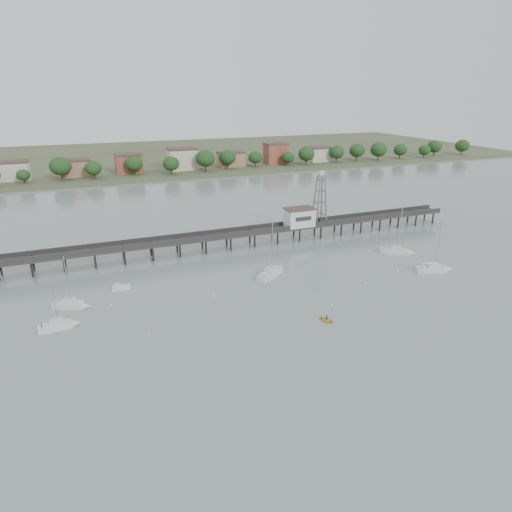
{
  "coord_description": "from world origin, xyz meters",
  "views": [
    {
      "loc": [
        -30.13,
        -46.02,
        40.64
      ],
      "look_at": [
        4.48,
        42.0,
        4.0
      ],
      "focal_mm": 30.0,
      "sensor_mm": 36.0,
      "label": 1
    }
  ],
  "objects_px": {
    "white_tender": "(121,288)",
    "sailboat_d": "(438,269)",
    "sailboat_c": "(274,272)",
    "sailboat_a": "(62,325)",
    "sailboat_b": "(75,305)",
    "sailboat_e": "(401,252)",
    "lattice_tower": "(320,200)",
    "pier": "(216,237)",
    "yellow_dinghy": "(326,321)"
  },
  "relations": [
    {
      "from": "white_tender",
      "to": "sailboat_d",
      "type": "bearing_deg",
      "value": -6.99
    },
    {
      "from": "sailboat_d",
      "to": "sailboat_c",
      "type": "relative_size",
      "value": 0.92
    },
    {
      "from": "sailboat_d",
      "to": "sailboat_a",
      "type": "distance_m",
      "value": 83.51
    },
    {
      "from": "sailboat_b",
      "to": "sailboat_e",
      "type": "bearing_deg",
      "value": 24.92
    },
    {
      "from": "sailboat_b",
      "to": "white_tender",
      "type": "xyz_separation_m",
      "value": [
        9.34,
        5.44,
        -0.19
      ]
    },
    {
      "from": "lattice_tower",
      "to": "sailboat_d",
      "type": "relative_size",
      "value": 1.14
    },
    {
      "from": "sailboat_a",
      "to": "pier",
      "type": "bearing_deg",
      "value": 34.24
    },
    {
      "from": "sailboat_a",
      "to": "white_tender",
      "type": "distance_m",
      "value": 17.33
    },
    {
      "from": "sailboat_d",
      "to": "sailboat_e",
      "type": "relative_size",
      "value": 0.99
    },
    {
      "from": "lattice_tower",
      "to": "yellow_dinghy",
      "type": "bearing_deg",
      "value": -117.4
    },
    {
      "from": "pier",
      "to": "sailboat_a",
      "type": "xyz_separation_m",
      "value": [
        -38.13,
        -29.54,
        -3.14
      ]
    },
    {
      "from": "sailboat_a",
      "to": "yellow_dinghy",
      "type": "distance_m",
      "value": 48.84
    },
    {
      "from": "pier",
      "to": "lattice_tower",
      "type": "height_order",
      "value": "lattice_tower"
    },
    {
      "from": "sailboat_d",
      "to": "sailboat_a",
      "type": "xyz_separation_m",
      "value": [
        -83.39,
        4.39,
        0.01
      ]
    },
    {
      "from": "pier",
      "to": "sailboat_c",
      "type": "distance_m",
      "value": 22.66
    },
    {
      "from": "sailboat_d",
      "to": "sailboat_e",
      "type": "xyz_separation_m",
      "value": [
        -0.55,
        12.84,
        -0.0
      ]
    },
    {
      "from": "lattice_tower",
      "to": "sailboat_c",
      "type": "bearing_deg",
      "value": -138.32
    },
    {
      "from": "lattice_tower",
      "to": "sailboat_d",
      "type": "xyz_separation_m",
      "value": [
        13.76,
        -33.93,
        -10.46
      ]
    },
    {
      "from": "sailboat_a",
      "to": "yellow_dinghy",
      "type": "height_order",
      "value": "sailboat_a"
    },
    {
      "from": "sailboat_c",
      "to": "white_tender",
      "type": "distance_m",
      "value": 34.93
    },
    {
      "from": "lattice_tower",
      "to": "white_tender",
      "type": "height_order",
      "value": "lattice_tower"
    },
    {
      "from": "sailboat_c",
      "to": "white_tender",
      "type": "xyz_separation_m",
      "value": [
        -34.64,
        4.49,
        -0.17
      ]
    },
    {
      "from": "sailboat_c",
      "to": "white_tender",
      "type": "relative_size",
      "value": 3.68
    },
    {
      "from": "pier",
      "to": "sailboat_d",
      "type": "bearing_deg",
      "value": -36.86
    },
    {
      "from": "pier",
      "to": "lattice_tower",
      "type": "xyz_separation_m",
      "value": [
        31.5,
        0.0,
        7.31
      ]
    },
    {
      "from": "sailboat_a",
      "to": "yellow_dinghy",
      "type": "relative_size",
      "value": 4.0
    },
    {
      "from": "yellow_dinghy",
      "to": "sailboat_c",
      "type": "bearing_deg",
      "value": 61.74
    },
    {
      "from": "pier",
      "to": "sailboat_b",
      "type": "height_order",
      "value": "sailboat_b"
    },
    {
      "from": "sailboat_b",
      "to": "sailboat_e",
      "type": "height_order",
      "value": "sailboat_e"
    },
    {
      "from": "sailboat_c",
      "to": "sailboat_e",
      "type": "distance_m",
      "value": 36.79
    },
    {
      "from": "sailboat_c",
      "to": "sailboat_a",
      "type": "xyz_separation_m",
      "value": [
        -46.06,
        -8.55,
        0.02
      ]
    },
    {
      "from": "pier",
      "to": "sailboat_e",
      "type": "bearing_deg",
      "value": -25.26
    },
    {
      "from": "sailboat_b",
      "to": "white_tender",
      "type": "relative_size",
      "value": 2.89
    },
    {
      "from": "pier",
      "to": "lattice_tower",
      "type": "distance_m",
      "value": 32.34
    },
    {
      "from": "sailboat_b",
      "to": "sailboat_e",
      "type": "relative_size",
      "value": 0.84
    },
    {
      "from": "sailboat_d",
      "to": "yellow_dinghy",
      "type": "height_order",
      "value": "sailboat_d"
    },
    {
      "from": "yellow_dinghy",
      "to": "sailboat_e",
      "type": "bearing_deg",
      "value": 4.24
    },
    {
      "from": "yellow_dinghy",
      "to": "sailboat_a",
      "type": "bearing_deg",
      "value": 132.68
    },
    {
      "from": "sailboat_c",
      "to": "sailboat_b",
      "type": "distance_m",
      "value": 43.99
    },
    {
      "from": "lattice_tower",
      "to": "sailboat_e",
      "type": "height_order",
      "value": "lattice_tower"
    },
    {
      "from": "sailboat_a",
      "to": "white_tender",
      "type": "bearing_deg",
      "value": 45.28
    },
    {
      "from": "sailboat_a",
      "to": "sailboat_e",
      "type": "height_order",
      "value": "sailboat_e"
    },
    {
      "from": "sailboat_c",
      "to": "yellow_dinghy",
      "type": "bearing_deg",
      "value": -124.15
    },
    {
      "from": "sailboat_c",
      "to": "sailboat_a",
      "type": "distance_m",
      "value": 46.84
    },
    {
      "from": "pier",
      "to": "sailboat_d",
      "type": "xyz_separation_m",
      "value": [
        45.26,
        -33.93,
        -3.15
      ]
    },
    {
      "from": "pier",
      "to": "sailboat_c",
      "type": "bearing_deg",
      "value": -69.32
    },
    {
      "from": "lattice_tower",
      "to": "sailboat_b",
      "type": "distance_m",
      "value": 71.79
    },
    {
      "from": "lattice_tower",
      "to": "sailboat_e",
      "type": "distance_m",
      "value": 27.0
    },
    {
      "from": "sailboat_b",
      "to": "sailboat_a",
      "type": "height_order",
      "value": "sailboat_b"
    },
    {
      "from": "lattice_tower",
      "to": "sailboat_e",
      "type": "bearing_deg",
      "value": -57.94
    }
  ]
}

